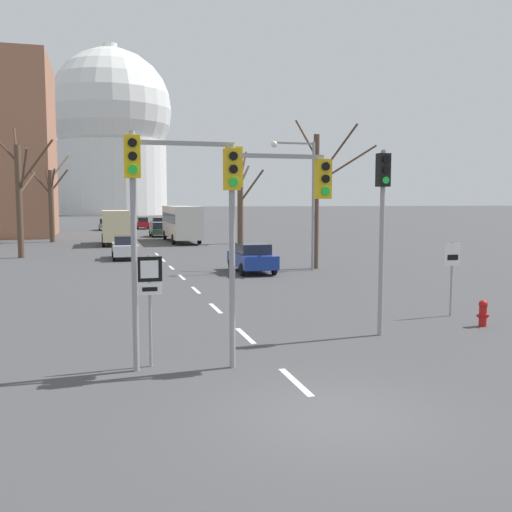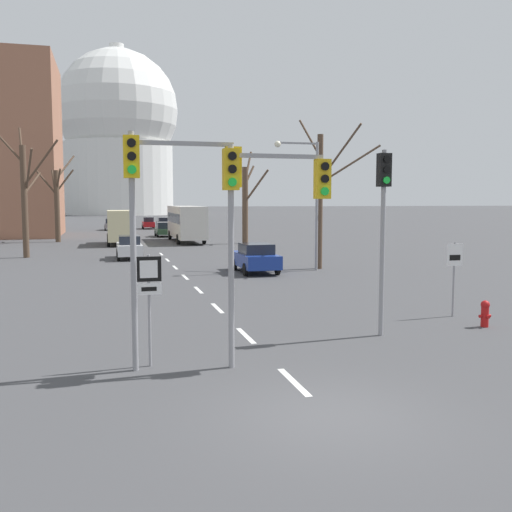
{
  "view_description": "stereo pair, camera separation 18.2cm",
  "coord_description": "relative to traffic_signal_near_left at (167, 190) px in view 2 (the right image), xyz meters",
  "views": [
    {
      "loc": [
        -4.1,
        -9.56,
        3.99
      ],
      "look_at": [
        -0.01,
        5.31,
        2.5
      ],
      "focal_mm": 40.0,
      "sensor_mm": 36.0,
      "label": 1
    },
    {
      "loc": [
        -3.93,
        -9.61,
        3.99
      ],
      "look_at": [
        -0.01,
        5.31,
        2.5
      ],
      "focal_mm": 40.0,
      "sensor_mm": 36.0,
      "label": 2
    }
  ],
  "objects": [
    {
      "name": "sedan_far_right",
      "position": [
        -0.74,
        67.27,
        -3.44
      ],
      "size": [
        1.92,
        4.3,
        1.59
      ],
      "color": "slate",
      "rests_on": "ground_plane"
    },
    {
      "name": "traffic_signal_centre_tall",
      "position": [
        2.23,
        -0.33,
        -0.21
      ],
      "size": [
        2.64,
        0.34,
        5.3
      ],
      "color": "gray",
      "rests_on": "ground_plane"
    },
    {
      "name": "bare_tree_left_far",
      "position": [
        -6.89,
        29.41,
        0.31
      ],
      "size": [
        5.09,
        5.12,
        9.73
      ],
      "color": "brown",
      "rests_on": "ground_plane"
    },
    {
      "name": "bare_tree_right_near",
      "position": [
        10.84,
        17.95,
        0.08
      ],
      "size": [
        4.34,
        4.24,
        8.83
      ],
      "color": "brown",
      "rests_on": "ground_plane"
    },
    {
      "name": "lane_stripe_3",
      "position": [
        2.54,
        11.73,
        -4.25
      ],
      "size": [
        0.16,
        2.0,
        0.01
      ],
      "primitive_type": "cube",
      "color": "silver",
      "rests_on": "ground_plane"
    },
    {
      "name": "lane_stripe_4",
      "position": [
        2.54,
        16.23,
        -4.25
      ],
      "size": [
        0.16,
        2.0,
        0.01
      ],
      "primitive_type": "cube",
      "color": "silver",
      "rests_on": "ground_plane"
    },
    {
      "name": "lane_stripe_6",
      "position": [
        2.54,
        25.23,
        -4.25
      ],
      "size": [
        0.16,
        2.0,
        0.01
      ],
      "primitive_type": "cube",
      "color": "silver",
      "rests_on": "ground_plane"
    },
    {
      "name": "city_bus",
      "position": [
        6.12,
        42.07,
        -2.2
      ],
      "size": [
        2.66,
        10.8,
        3.48
      ],
      "color": "beige",
      "rests_on": "ground_plane"
    },
    {
      "name": "lane_stripe_2",
      "position": [
        2.54,
        7.23,
        -4.25
      ],
      "size": [
        0.16,
        2.0,
        0.01
      ],
      "primitive_type": "cube",
      "color": "silver",
      "rests_on": "ground_plane"
    },
    {
      "name": "lane_stripe_5",
      "position": [
        2.54,
        20.73,
        -4.25
      ],
      "size": [
        0.16,
        2.0,
        0.01
      ],
      "primitive_type": "cube",
      "color": "silver",
      "rests_on": "ground_plane"
    },
    {
      "name": "lane_stripe_7",
      "position": [
        2.54,
        29.73,
        -4.25
      ],
      "size": [
        0.16,
        2.0,
        0.01
      ],
      "primitive_type": "cube",
      "color": "silver",
      "rests_on": "ground_plane"
    },
    {
      "name": "traffic_signal_near_left",
      "position": [
        0.0,
        0.0,
        0.0
      ],
      "size": [
        2.74,
        0.34,
        5.58
      ],
      "color": "gray",
      "rests_on": "ground_plane"
    },
    {
      "name": "lane_stripe_1",
      "position": [
        2.54,
        2.73,
        -4.25
      ],
      "size": [
        0.16,
        2.0,
        0.01
      ],
      "primitive_type": "cube",
      "color": "silver",
      "rests_on": "ground_plane"
    },
    {
      "name": "sedan_near_left",
      "position": [
        4.76,
        50.92,
        -3.44
      ],
      "size": [
        1.75,
        4.33,
        1.64
      ],
      "color": "#2D4C33",
      "rests_on": "ground_plane"
    },
    {
      "name": "capitol_dome",
      "position": [
        2.54,
        158.45,
        19.38
      ],
      "size": [
        34.35,
        34.35,
        48.52
      ],
      "color": "silver",
      "rests_on": "ground_plane"
    },
    {
      "name": "ground_plane",
      "position": [
        2.54,
        -3.83,
        -4.25
      ],
      "size": [
        800.0,
        800.0,
        0.0
      ],
      "primitive_type": "plane",
      "color": "#424244"
    },
    {
      "name": "speed_limit_sign",
      "position": [
        10.16,
        3.67,
        -2.5
      ],
      "size": [
        0.6,
        0.08,
        2.58
      ],
      "color": "gray",
      "rests_on": "ground_plane"
    },
    {
      "name": "fire_hydrant",
      "position": [
        10.17,
        1.96,
        -3.79
      ],
      "size": [
        0.4,
        0.34,
        0.85
      ],
      "color": "#B21414",
      "rests_on": "ground_plane"
    },
    {
      "name": "bare_tree_right_far",
      "position": [
        11.27,
        38.53,
        -0.31
      ],
      "size": [
        2.25,
        3.03,
        8.72
      ],
      "color": "brown",
      "rests_on": "ground_plane"
    },
    {
      "name": "lane_stripe_0",
      "position": [
        2.54,
        -1.77,
        -4.25
      ],
      "size": [
        0.16,
        2.0,
        0.01
      ],
      "primitive_type": "cube",
      "color": "silver",
      "rests_on": "ground_plane"
    },
    {
      "name": "sedan_mid_centre",
      "position": [
        0.08,
        26.8,
        -3.44
      ],
      "size": [
        1.72,
        4.18,
        1.62
      ],
      "color": "silver",
      "rests_on": "ground_plane"
    },
    {
      "name": "delivery_truck",
      "position": [
        -0.18,
        40.13,
        -2.55
      ],
      "size": [
        2.44,
        7.2,
        3.14
      ],
      "color": "#333842",
      "rests_on": "ground_plane"
    },
    {
      "name": "sedan_near_right",
      "position": [
        4.38,
        69.37,
        -3.42
      ],
      "size": [
        1.69,
        3.98,
        1.69
      ],
      "color": "maroon",
      "rests_on": "ground_plane"
    },
    {
      "name": "sedan_distant_centre",
      "position": [
        6.93,
        73.3,
        -3.46
      ],
      "size": [
        1.94,
        4.39,
        1.53
      ],
      "color": "black",
      "rests_on": "ground_plane"
    },
    {
      "name": "traffic_signal_near_right",
      "position": [
        6.43,
        1.74,
        -0.46
      ],
      "size": [
        0.36,
        0.34,
        5.47
      ],
      "color": "gray",
      "rests_on": "ground_plane"
    },
    {
      "name": "sedan_far_left",
      "position": [
        6.61,
        17.2,
        -3.41
      ],
      "size": [
        1.98,
        4.28,
        1.64
      ],
      "color": "navy",
      "rests_on": "ground_plane"
    },
    {
      "name": "route_sign_post",
      "position": [
        -0.45,
        0.27,
        -2.39
      ],
      "size": [
        0.6,
        0.08,
        2.72
      ],
      "color": "gray",
      "rests_on": "ground_plane"
    },
    {
      "name": "bare_tree_left_near",
      "position": [
        -5.98,
        45.23,
        -0.23
      ],
      "size": [
        3.49,
        3.68,
        8.57
      ],
      "color": "brown",
      "rests_on": "ground_plane"
    },
    {
      "name": "street_lamp_right",
      "position": [
        9.73,
        17.3,
        0.36
      ],
      "size": [
        2.61,
        0.36,
        7.32
      ],
      "color": "gray",
      "rests_on": "ground_plane"
    }
  ]
}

